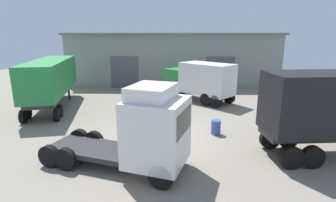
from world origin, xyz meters
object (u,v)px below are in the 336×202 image
gravel_pile (314,100)px  oil_drum (216,127)px  tractor_unit_white (145,132)px  box_truck_green (199,80)px  container_trailer_green (51,78)px

gravel_pile → oil_drum: 10.37m
tractor_unit_white → gravel_pile: 16.16m
box_truck_green → oil_drum: 8.63m
tractor_unit_white → box_truck_green: tractor_unit_white is taller
container_trailer_green → gravel_pile: container_trailer_green is taller
box_truck_green → oil_drum: bearing=135.1°
box_truck_green → oil_drum: size_ratio=7.41×
tractor_unit_white → oil_drum: 6.10m
box_truck_green → container_trailer_green: bearing=55.4°
box_truck_green → gravel_pile: box_truck_green is taller
tractor_unit_white → box_truck_green: size_ratio=1.08×
container_trailer_green → box_truck_green: size_ratio=1.52×
box_truck_green → oil_drum: (0.38, -8.48, -1.51)m
container_trailer_green → oil_drum: size_ratio=11.26×
tractor_unit_white → oil_drum: tractor_unit_white is taller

